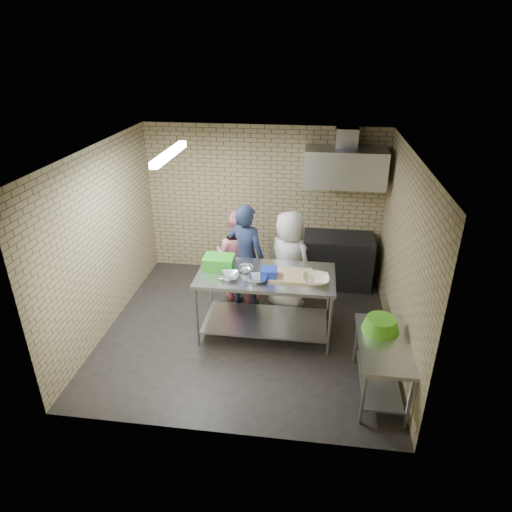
{
  "coord_description": "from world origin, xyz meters",
  "views": [
    {
      "loc": [
        0.87,
        -5.58,
        3.98
      ],
      "look_at": [
        0.1,
        0.2,
        1.15
      ],
      "focal_mm": 31.52,
      "sensor_mm": 36.0,
      "label": 1
    }
  ],
  "objects": [
    {
      "name": "mixing_bowl_a",
      "position": [
        -0.23,
        -0.21,
        1.01
      ],
      "size": [
        0.31,
        0.31,
        0.07
      ],
      "primitive_type": "imported",
      "rotation": [
        0.0,
        0.0,
        0.0
      ],
      "color": "silver",
      "rests_on": "prep_table"
    },
    {
      "name": "prep_table",
      "position": [
        0.27,
        -0.01,
        0.49
      ],
      "size": [
        1.95,
        0.97,
        0.97
      ],
      "primitive_type": "cube",
      "color": "silver",
      "rests_on": "floor"
    },
    {
      "name": "mixing_bowl_c",
      "position": [
        0.17,
        -0.23,
        1.01
      ],
      "size": [
        0.28,
        0.28,
        0.07
      ],
      "primitive_type": "imported",
      "rotation": [
        0.0,
        0.0,
        0.0
      ],
      "color": "#B9BCC1",
      "rests_on": "prep_table"
    },
    {
      "name": "woman_white",
      "position": [
        0.54,
        0.74,
        0.82
      ],
      "size": [
        0.96,
        0.85,
        1.65
      ],
      "primitive_type": "imported",
      "rotation": [
        0.0,
        0.0,
        2.62
      ],
      "color": "silver",
      "rests_on": "floor"
    },
    {
      "name": "green_basin",
      "position": [
        1.78,
        -0.85,
        0.83
      ],
      "size": [
        0.46,
        0.46,
        0.17
      ],
      "primitive_type": null,
      "color": "#59C626",
      "rests_on": "side_counter"
    },
    {
      "name": "mixing_bowl_b",
      "position": [
        -0.03,
        0.04,
        1.01
      ],
      "size": [
        0.23,
        0.23,
        0.07
      ],
      "primitive_type": "imported",
      "rotation": [
        0.0,
        0.0,
        0.0
      ],
      "color": "silver",
      "rests_on": "prep_table"
    },
    {
      "name": "stove",
      "position": [
        1.35,
        1.65,
        0.45
      ],
      "size": [
        1.2,
        0.7,
        0.9
      ],
      "primitive_type": "cube",
      "color": "black",
      "rests_on": "floor"
    },
    {
      "name": "blue_tub",
      "position": [
        0.32,
        -0.11,
        1.04
      ],
      "size": [
        0.22,
        0.22,
        0.14
      ],
      "primitive_type": "cube",
      "color": "#1834B8",
      "rests_on": "prep_table"
    },
    {
      "name": "wall_shelf",
      "position": [
        1.65,
        1.89,
        1.92
      ],
      "size": [
        0.8,
        0.2,
        0.04
      ],
      "primitive_type": "cube",
      "color": "#3F2B19",
      "rests_on": "back_wall"
    },
    {
      "name": "left_wall",
      "position": [
        -2.1,
        0.0,
        1.35
      ],
      "size": [
        0.06,
        4.0,
        2.7
      ],
      "primitive_type": "cube",
      "color": "#9C9161",
      "rests_on": "ground"
    },
    {
      "name": "man_navy",
      "position": [
        -0.13,
        0.71,
        0.87
      ],
      "size": [
        0.74,
        0.6,
        1.75
      ],
      "primitive_type": "imported",
      "rotation": [
        0.0,
        0.0,
        2.82
      ],
      "color": "black",
      "rests_on": "floor"
    },
    {
      "name": "ceiling",
      "position": [
        0.0,
        0.0,
        2.7
      ],
      "size": [
        4.2,
        4.2,
        0.0
      ],
      "primitive_type": "plane",
      "rotation": [
        3.14,
        0.0,
        0.0
      ],
      "color": "black",
      "rests_on": "ground"
    },
    {
      "name": "front_wall",
      "position": [
        0.0,
        -2.0,
        1.35
      ],
      "size": [
        4.2,
        0.06,
        2.7
      ],
      "primitive_type": "cube",
      "color": "#9C9161",
      "rests_on": "ground"
    },
    {
      "name": "bottle_red",
      "position": [
        1.4,
        1.89,
        2.03
      ],
      "size": [
        0.07,
        0.07,
        0.18
      ],
      "primitive_type": "cylinder",
      "color": "#B22619",
      "rests_on": "wall_shelf"
    },
    {
      "name": "right_wall",
      "position": [
        2.1,
        0.0,
        1.35
      ],
      "size": [
        0.06,
        4.0,
        2.7
      ],
      "primitive_type": "cube",
      "color": "#9C9161",
      "rests_on": "ground"
    },
    {
      "name": "cutting_board",
      "position": [
        0.62,
        -0.03,
        0.99
      ],
      "size": [
        0.6,
        0.45,
        0.03
      ],
      "primitive_type": "cube",
      "color": "tan",
      "rests_on": "prep_table"
    },
    {
      "name": "side_counter",
      "position": [
        1.8,
        -1.1,
        0.38
      ],
      "size": [
        0.6,
        1.2,
        0.75
      ],
      "primitive_type": "cube",
      "color": "silver",
      "rests_on": "floor"
    },
    {
      "name": "floor",
      "position": [
        0.0,
        0.0,
        0.0
      ],
      "size": [
        4.2,
        4.2,
        0.0
      ],
      "primitive_type": "plane",
      "color": "black",
      "rests_on": "ground"
    },
    {
      "name": "back_wall",
      "position": [
        0.0,
        2.0,
        1.35
      ],
      "size": [
        4.2,
        0.06,
        2.7
      ],
      "primitive_type": "cube",
      "color": "#9C9161",
      "rests_on": "ground"
    },
    {
      "name": "bottle_green",
      "position": [
        1.8,
        1.89,
        2.02
      ],
      "size": [
        0.06,
        0.06,
        0.15
      ],
      "primitive_type": "cylinder",
      "color": "green",
      "rests_on": "wall_shelf"
    },
    {
      "name": "woman_pink",
      "position": [
        -0.31,
        0.91,
        0.78
      ],
      "size": [
        0.87,
        0.75,
        1.55
      ],
      "primitive_type": "imported",
      "rotation": [
        0.0,
        0.0,
        2.9
      ],
      "color": "pink",
      "rests_on": "floor"
    },
    {
      "name": "hood_duct",
      "position": [
        1.35,
        1.85,
        2.55
      ],
      "size": [
        0.35,
        0.3,
        0.3
      ],
      "primitive_type": "cube",
      "color": "#A5A8AD",
      "rests_on": "back_wall"
    },
    {
      "name": "ceramic_bowl",
      "position": [
        0.97,
        -0.16,
        1.02
      ],
      "size": [
        0.38,
        0.38,
        0.09
      ],
      "primitive_type": "imported",
      "rotation": [
        0.0,
        0.0,
        0.0
      ],
      "color": "beige",
      "rests_on": "prep_table"
    },
    {
      "name": "fluorescent_fixture",
      "position": [
        -1.0,
        0.0,
        2.64
      ],
      "size": [
        0.1,
        1.25,
        0.08
      ],
      "primitive_type": "cube",
      "color": "white",
      "rests_on": "ceiling"
    },
    {
      "name": "green_crate",
      "position": [
        -0.43,
        0.11,
        1.06
      ],
      "size": [
        0.43,
        0.32,
        0.17
      ],
      "primitive_type": "cube",
      "color": "#279B1C",
      "rests_on": "prep_table"
    },
    {
      "name": "range_hood",
      "position": [
        1.35,
        1.7,
        2.1
      ],
      "size": [
        1.3,
        0.6,
        0.6
      ],
      "primitive_type": "cube",
      "color": "silver",
      "rests_on": "back_wall"
    }
  ]
}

